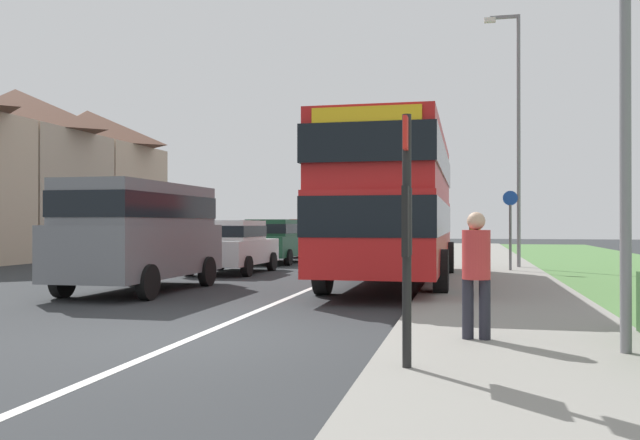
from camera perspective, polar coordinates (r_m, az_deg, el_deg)
name	(u,v)px	position (r m, az deg, el deg)	size (l,w,h in m)	color
ground_plane	(196,337)	(9.21, -10.64, -9.85)	(120.00, 120.00, 0.00)	#2D3033
lane_marking_centre	(322,284)	(16.81, 0.20, -5.52)	(0.14, 60.00, 0.01)	silver
pavement_near_side	(497,294)	(14.44, 15.04, -6.14)	(3.20, 68.00, 0.12)	gray
double_decker_bus	(394,199)	(16.60, 6.41, 1.80)	(2.80, 9.56, 3.70)	red
parked_van_grey	(141,228)	(15.42, -15.15, -0.68)	(2.11, 4.96, 2.43)	slate
parked_car_white	(232,244)	(20.54, -7.62, -2.08)	(1.98, 3.99, 1.62)	silver
parked_car_dark_green	(275,239)	(25.51, -3.86, -1.67)	(1.93, 4.42, 1.68)	#19472D
parked_car_red	(313,236)	(30.95, -0.63, -1.40)	(1.93, 4.40, 1.73)	#B21E1E
pedestrian_at_stop	(476,269)	(8.30, 13.31, -4.12)	(0.34, 0.34, 1.67)	#23232D
pedestrian_walking_away	(475,242)	(20.28, 13.20, -1.87)	(0.34, 0.34, 1.67)	#23232D
bus_stop_sign	(407,222)	(6.54, 7.49, -0.21)	(0.09, 0.52, 2.60)	black
cycle_route_sign	(510,227)	(20.77, 16.08, -0.58)	(0.44, 0.08, 2.52)	slate
street_lamp_mid	(516,125)	(22.64, 16.50, 7.82)	(1.14, 0.20, 8.33)	slate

